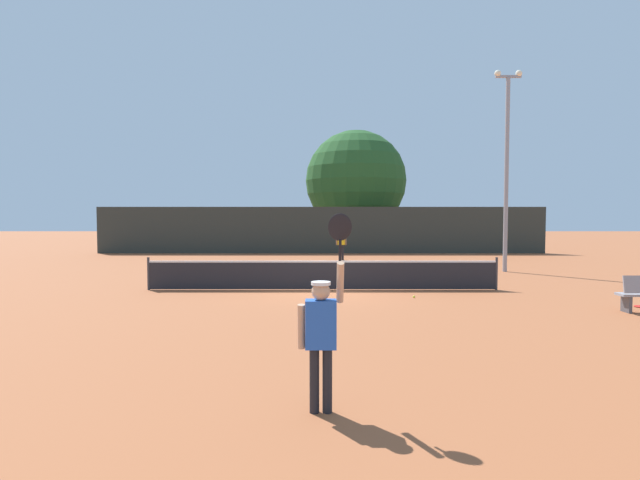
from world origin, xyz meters
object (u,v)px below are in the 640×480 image
object	(u,v)px
light_pole	(505,159)
parked_car_near	(216,238)
player_receiving	(340,241)
large_tree	(354,181)
spare_racket	(639,307)
tennis_ball	(413,297)
player_serving	(320,326)
parked_car_mid	(397,236)

from	to	relation	value
light_pole	parked_car_near	size ratio (longest dim) A/B	2.01
light_pole	parked_car_near	xyz separation A→B (m)	(-15.66, 15.49, -4.10)
player_receiving	large_tree	distance (m)	11.41
spare_racket	tennis_ball	bearing A→B (deg)	165.07
player_serving	player_receiving	xyz separation A→B (m)	(1.13, 20.99, -0.04)
light_pole	parked_car_near	world-z (taller)	light_pole
player_serving	player_receiving	size ratio (longest dim) A/B	1.47
tennis_ball	spare_racket	xyz separation A→B (m)	(5.73, -1.53, -0.01)
large_tree	spare_racket	bearing A→B (deg)	-76.70
player_serving	spare_racket	xyz separation A→B (m)	(8.48, 7.02, -1.06)
light_pole	parked_car_near	distance (m)	22.40
light_pole	parked_car_near	bearing A→B (deg)	135.30
large_tree	parked_car_mid	world-z (taller)	large_tree
light_pole	large_tree	world-z (taller)	large_tree
tennis_ball	parked_car_mid	bearing A→B (deg)	82.14
large_tree	parked_car_near	distance (m)	11.20
spare_racket	large_tree	world-z (taller)	large_tree
tennis_ball	parked_car_mid	world-z (taller)	parked_car_mid
player_receiving	parked_car_near	distance (m)	13.28
light_pole	large_tree	distance (m)	16.98
player_serving	player_receiving	world-z (taller)	player_serving
player_serving	light_pole	xyz separation A→B (m)	(7.99, 15.44, 3.80)
spare_racket	parked_car_near	xyz separation A→B (m)	(-16.15, 23.91, 0.76)
large_tree	tennis_ball	bearing A→B (deg)	-89.81
light_pole	large_tree	xyz separation A→B (m)	(-5.31, 16.13, 0.15)
player_receiving	tennis_ball	bearing A→B (deg)	97.42
spare_racket	light_pole	bearing A→B (deg)	93.36
spare_racket	parked_car_mid	xyz separation A→B (m)	(-2.29, 26.41, 0.76)
player_serving	parked_car_near	world-z (taller)	player_serving
player_serving	parked_car_mid	bearing A→B (deg)	79.51
parked_car_near	large_tree	bearing A→B (deg)	6.34
player_receiving	light_pole	distance (m)	9.62
parked_car_near	spare_racket	bearing A→B (deg)	-53.17
parked_car_mid	player_serving	bearing A→B (deg)	-105.17
parked_car_mid	parked_car_near	bearing A→B (deg)	-174.45
spare_racket	large_tree	xyz separation A→B (m)	(-5.80, 24.55, 5.00)
player_serving	tennis_ball	xyz separation A→B (m)	(2.75, 8.55, -1.04)
player_serving	tennis_ball	bearing A→B (deg)	72.14
player_serving	light_pole	world-z (taller)	light_pole
spare_racket	parked_car_mid	distance (m)	26.52
player_serving	spare_racket	world-z (taller)	player_serving
player_serving	tennis_ball	size ratio (longest dim) A/B	36.29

